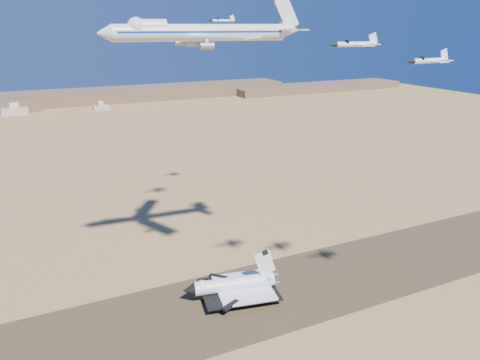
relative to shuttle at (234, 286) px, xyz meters
name	(u,v)px	position (x,y,z in m)	size (l,w,h in m)	color
ground	(214,309)	(-10.48, -4.60, -5.19)	(1200.00, 1200.00, 0.00)	#A47648
runway	(214,309)	(-10.48, -4.60, -5.16)	(600.00, 50.00, 0.06)	#493924
ridgeline	(112,97)	(54.83, 522.70, 2.44)	(960.00, 90.00, 18.00)	brown
hangars	(11,112)	(-74.48, 473.83, -0.36)	(200.50, 29.50, 30.00)	beige
shuttle	(234,286)	(0.00, 0.00, 0.00)	(39.18, 28.83, 19.30)	silver
carrier_747	(196,33)	(-8.21, 12.33, 96.14)	(73.88, 57.15, 18.41)	silver
crew_a	(259,303)	(6.67, -9.25, -4.27)	(0.62, 0.41, 1.71)	#DE520D
crew_b	(264,302)	(8.54, -9.82, -4.34)	(0.77, 0.44, 1.58)	#DE520D
crew_c	(261,303)	(7.04, -10.11, -4.28)	(0.99, 0.51, 1.69)	#DE520D
chase_jet_a	(355,44)	(21.47, -37.36, 93.45)	(16.20, 8.88, 4.04)	silver
chase_jet_b	(429,61)	(41.26, -46.56, 88.87)	(16.70, 8.90, 4.16)	silver
chase_jet_d	(203,32)	(10.64, 54.42, 95.85)	(15.87, 8.62, 3.95)	silver
chase_jet_e	(222,21)	(31.15, 79.35, 100.80)	(14.02, 7.86, 3.51)	silver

